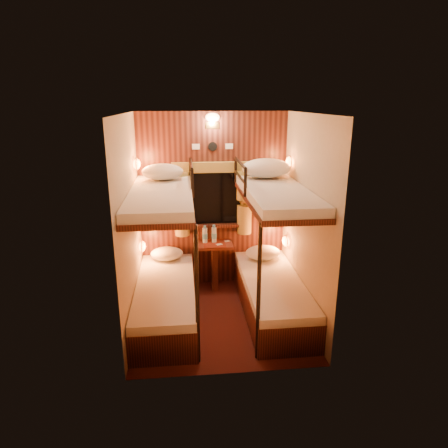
{
  "coord_description": "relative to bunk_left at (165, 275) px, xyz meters",
  "views": [
    {
      "loc": [
        -0.4,
        -4.29,
        2.52
      ],
      "look_at": [
        0.06,
        0.15,
        1.14
      ],
      "focal_mm": 32.0,
      "sensor_mm": 36.0,
      "label": 1
    }
  ],
  "objects": [
    {
      "name": "wall_left",
      "position": [
        -0.35,
        -0.07,
        0.64
      ],
      "size": [
        0.0,
        2.4,
        2.4
      ],
      "primitive_type": "plane",
      "rotation": [
        1.57,
        0.0,
        1.57
      ],
      "color": "#C6B293",
      "rests_on": "floor"
    },
    {
      "name": "ceiling",
      "position": [
        0.65,
        -0.07,
        1.84
      ],
      "size": [
        2.1,
        2.1,
        0.0
      ],
      "primitive_type": "plane",
      "rotation": [
        3.14,
        0.0,
        0.0
      ],
      "color": "silver",
      "rests_on": "wall_back"
    },
    {
      "name": "bottle_left",
      "position": [
        0.52,
        0.83,
        0.2
      ],
      "size": [
        0.07,
        0.07,
        0.25
      ],
      "rotation": [
        0.0,
        0.0,
        -0.31
      ],
      "color": "#99BFE5",
      "rests_on": "table"
    },
    {
      "name": "table",
      "position": [
        0.65,
        0.78,
        -0.14
      ],
      "size": [
        0.5,
        0.34,
        0.66
      ],
      "color": "#5A2414",
      "rests_on": "floor"
    },
    {
      "name": "sachet_b",
      "position": [
        0.83,
        0.86,
        0.09
      ],
      "size": [
        0.09,
        0.08,
        0.01
      ],
      "primitive_type": "cube",
      "rotation": [
        0.0,
        0.0,
        0.33
      ],
      "color": "silver",
      "rests_on": "table"
    },
    {
      "name": "reading_lamps",
      "position": [
        0.65,
        0.63,
        0.68
      ],
      "size": [
        2.0,
        0.2,
        1.25
      ],
      "color": "orange",
      "rests_on": "wall_left"
    },
    {
      "name": "bottle_right",
      "position": [
        0.65,
        0.83,
        0.2
      ],
      "size": [
        0.07,
        0.07,
        0.25
      ],
      "rotation": [
        0.0,
        0.0,
        -0.01
      ],
      "color": "#99BFE5",
      "rests_on": "table"
    },
    {
      "name": "bunk_left",
      "position": [
        0.0,
        0.0,
        0.0
      ],
      "size": [
        0.72,
        1.9,
        1.82
      ],
      "color": "black",
      "rests_on": "floor"
    },
    {
      "name": "curtains",
      "position": [
        0.65,
        0.9,
        0.71
      ],
      "size": [
        1.1,
        0.22,
        1.0
      ],
      "color": "olive",
      "rests_on": "back_panel"
    },
    {
      "name": "pillow_upper_right",
      "position": [
        1.3,
        0.59,
        1.15
      ],
      "size": [
        0.62,
        0.44,
        0.24
      ],
      "primitive_type": "ellipsoid",
      "color": "silver",
      "rests_on": "bunk_right"
    },
    {
      "name": "wall_right",
      "position": [
        1.65,
        -0.07,
        0.64
      ],
      "size": [
        0.0,
        2.4,
        2.4
      ],
      "primitive_type": "plane",
      "rotation": [
        1.57,
        0.0,
        -1.57
      ],
      "color": "#C6B293",
      "rests_on": "floor"
    },
    {
      "name": "sachet_a",
      "position": [
        0.71,
        0.73,
        0.09
      ],
      "size": [
        0.1,
        0.09,
        0.01
      ],
      "primitive_type": "cube",
      "rotation": [
        0.0,
        0.0,
        0.39
      ],
      "color": "silver",
      "rests_on": "table"
    },
    {
      "name": "wall_back",
      "position": [
        0.65,
        0.98,
        0.64
      ],
      "size": [
        2.4,
        0.0,
        2.4
      ],
      "primitive_type": "plane",
      "rotation": [
        1.57,
        0.0,
        0.0
      ],
      "color": "#C6B293",
      "rests_on": "floor"
    },
    {
      "name": "back_fixtures",
      "position": [
        0.65,
        0.93,
        1.69
      ],
      "size": [
        0.54,
        0.09,
        0.48
      ],
      "color": "black",
      "rests_on": "back_panel"
    },
    {
      "name": "bunk_right",
      "position": [
        1.3,
        0.0,
        0.0
      ],
      "size": [
        0.72,
        1.9,
        1.82
      ],
      "color": "black",
      "rests_on": "floor"
    },
    {
      "name": "pillow_upper_left",
      "position": [
        -0.0,
        0.59,
        1.13
      ],
      "size": [
        0.51,
        0.36,
        0.2
      ],
      "primitive_type": "ellipsoid",
      "color": "silver",
      "rests_on": "bunk_left"
    },
    {
      "name": "pillow_lower_right",
      "position": [
        1.3,
        0.63,
        -0.01
      ],
      "size": [
        0.47,
        0.34,
        0.19
      ],
      "primitive_type": "ellipsoid",
      "color": "silver",
      "rests_on": "bunk_right"
    },
    {
      "name": "wall_front",
      "position": [
        0.65,
        -1.12,
        0.64
      ],
      "size": [
        2.4,
        0.0,
        2.4
      ],
      "primitive_type": "plane",
      "rotation": [
        -1.57,
        0.0,
        0.0
      ],
      "color": "#C6B293",
      "rests_on": "floor"
    },
    {
      "name": "pillow_lower_left",
      "position": [
        -0.0,
        0.74,
        -0.02
      ],
      "size": [
        0.44,
        0.31,
        0.17
      ],
      "primitive_type": "ellipsoid",
      "color": "silver",
      "rests_on": "bunk_left"
    },
    {
      "name": "window",
      "position": [
        0.65,
        0.94,
        0.62
      ],
      "size": [
        1.0,
        0.12,
        0.79
      ],
      "color": "black",
      "rests_on": "back_panel"
    },
    {
      "name": "floor",
      "position": [
        0.65,
        -0.07,
        -0.56
      ],
      "size": [
        2.1,
        2.1,
        0.0
      ],
      "primitive_type": "plane",
      "color": "#370F0F",
      "rests_on": "ground"
    },
    {
      "name": "back_panel",
      "position": [
        0.65,
        0.97,
        0.64
      ],
      "size": [
        2.0,
        0.03,
        2.4
      ],
      "primitive_type": "cube",
      "color": "black",
      "rests_on": "floor"
    }
  ]
}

